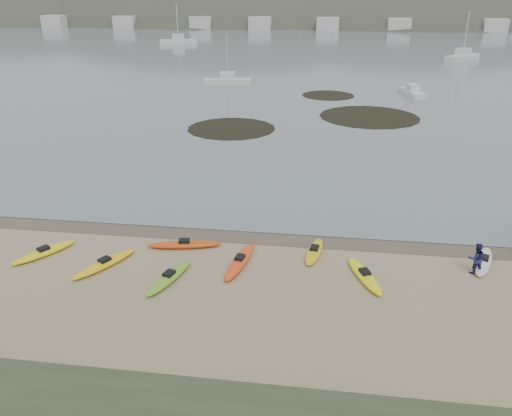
# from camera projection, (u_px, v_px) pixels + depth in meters

# --- Properties ---
(ground) EXTENTS (600.00, 600.00, 0.00)m
(ground) POSITION_uv_depth(u_px,v_px,m) (256.00, 233.00, 27.64)
(ground) COLOR tan
(ground) RESTS_ON ground
(wet_sand) EXTENTS (60.00, 60.00, 0.00)m
(wet_sand) POSITION_uv_depth(u_px,v_px,m) (255.00, 235.00, 27.37)
(wet_sand) COLOR brown
(wet_sand) RESTS_ON ground
(water) EXTENTS (1200.00, 1200.00, 0.00)m
(water) POSITION_uv_depth(u_px,v_px,m) (323.00, 11.00, 299.55)
(water) COLOR slate
(water) RESTS_ON ground
(kayaks) EXTENTS (23.99, 6.86, 0.34)m
(kayaks) POSITION_uv_depth(u_px,v_px,m) (231.00, 260.00, 24.48)
(kayaks) COLOR #FE4816
(kayaks) RESTS_ON ground
(person_east) EXTENTS (0.87, 0.74, 1.55)m
(person_east) POSITION_uv_depth(u_px,v_px,m) (476.00, 258.00, 23.45)
(person_east) COLOR navy
(person_east) RESTS_ON ground
(kelp_mats) EXTENTS (22.97, 25.05, 0.04)m
(kelp_mats) POSITION_uv_depth(u_px,v_px,m) (320.00, 115.00, 53.01)
(kelp_mats) COLOR black
(kelp_mats) RESTS_ON water
(moored_boats) EXTENTS (92.70, 86.18, 1.24)m
(moored_boats) POSITION_uv_depth(u_px,v_px,m) (358.00, 50.00, 104.17)
(moored_boats) COLOR silver
(moored_boats) RESTS_ON ground
(far_hills) EXTENTS (550.00, 135.00, 80.00)m
(far_hills) POSITION_uv_depth(u_px,v_px,m) (414.00, 63.00, 205.05)
(far_hills) COLOR #384235
(far_hills) RESTS_ON ground
(far_town) EXTENTS (199.00, 5.00, 4.00)m
(far_town) POSITION_uv_depth(u_px,v_px,m) (336.00, 24.00, 157.52)
(far_town) COLOR beige
(far_town) RESTS_ON ground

